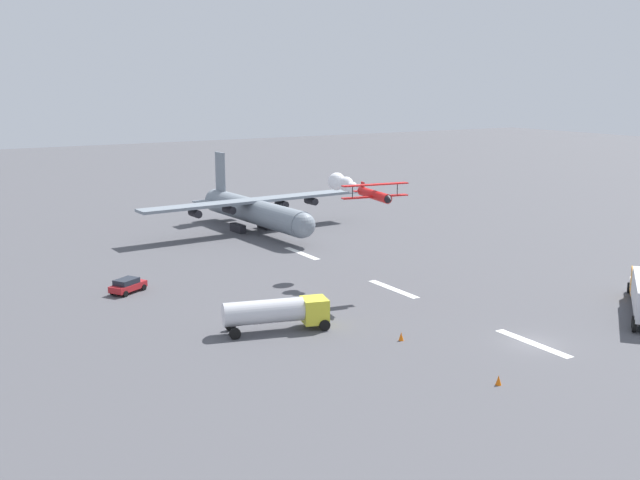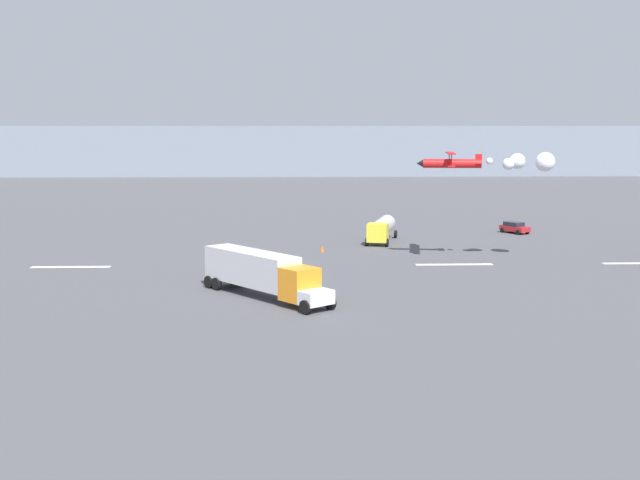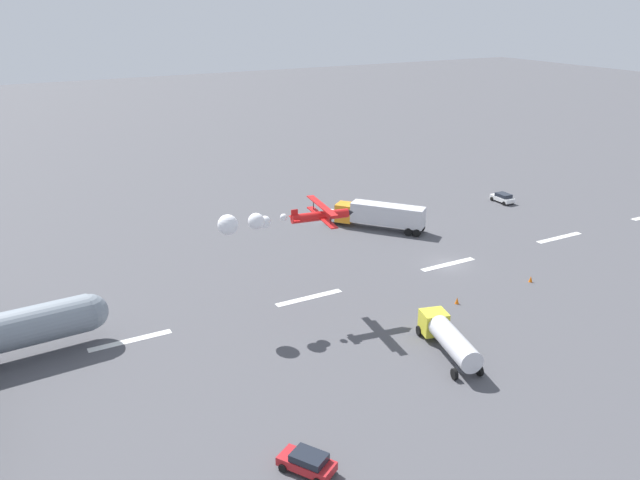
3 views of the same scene
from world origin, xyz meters
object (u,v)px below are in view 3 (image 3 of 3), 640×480
traffic_cone_far (457,301)px  traffic_cone_near (531,279)px  airport_staff_sedan (307,462)px  fuel_tanker_truck (449,338)px  followme_car_yellow (503,198)px  stunt_biplane_red (270,220)px  semi_truck_orange (378,214)px

traffic_cone_far → traffic_cone_near: bearing=-178.7°
airport_staff_sedan → traffic_cone_far: (-26.62, -15.50, -0.44)m
fuel_tanker_truck → followme_car_yellow: (-38.57, -32.98, -0.93)m
airport_staff_sedan → traffic_cone_far: airport_staff_sedan is taller
airport_staff_sedan → traffic_cone_far: 30.80m
stunt_biplane_red → traffic_cone_near: stunt_biplane_red is taller
semi_truck_orange → followme_car_yellow: semi_truck_orange is taller
airport_staff_sedan → traffic_cone_near: bearing=-157.4°
semi_truck_orange → airport_staff_sedan: size_ratio=2.98×
fuel_tanker_truck → traffic_cone_far: size_ratio=12.81×
traffic_cone_near → followme_car_yellow: bearing=-128.1°
traffic_cone_far → followme_car_yellow: bearing=-140.8°
traffic_cone_near → semi_truck_orange: bearing=-77.8°
stunt_biplane_red → fuel_tanker_truck: size_ratio=1.47×
stunt_biplane_red → airport_staff_sedan: size_ratio=3.24×
fuel_tanker_truck → followme_car_yellow: fuel_tanker_truck is taller
followme_car_yellow → traffic_cone_near: bearing=51.9°
followme_car_yellow → traffic_cone_far: bearing=39.2°
traffic_cone_far → stunt_biplane_red: bearing=-21.3°
fuel_tanker_truck → semi_truck_orange: bearing=-113.1°
semi_truck_orange → traffic_cone_near: bearing=102.2°
semi_truck_orange → traffic_cone_near: semi_truck_orange is taller
traffic_cone_far → semi_truck_orange: bearing=-103.9°
airport_staff_sedan → traffic_cone_far: bearing=-149.8°
followme_car_yellow → airport_staff_sedan: size_ratio=0.93×
stunt_biplane_red → traffic_cone_near: 32.36m
stunt_biplane_red → airport_staff_sedan: (7.97, 22.78, -9.68)m
followme_car_yellow → airport_staff_sedan: (57.44, 40.68, 0.00)m
fuel_tanker_truck → traffic_cone_near: (-19.04, -8.06, -1.37)m
stunt_biplane_red → semi_truck_orange: bearing=-145.2°
semi_truck_orange → followme_car_yellow: 24.83m
traffic_cone_near → traffic_cone_far: (11.29, 0.27, 0.00)m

